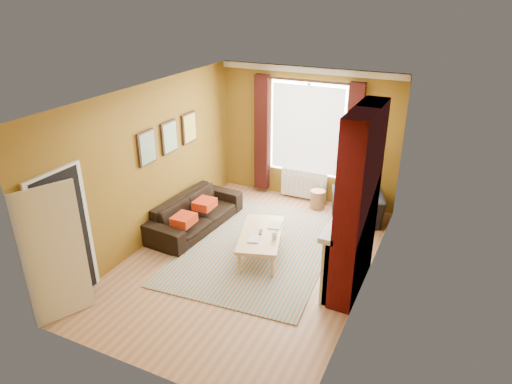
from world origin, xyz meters
TOP-DOWN VIEW (x-y plane):
  - ground at (0.00, 0.00)m, footprint 5.50×5.50m
  - room_walls at (0.64, 0.27)m, footprint 3.82×5.54m
  - striped_rug at (-0.05, 0.38)m, footprint 2.74×3.62m
  - sofa at (-1.42, 0.57)m, footprint 0.98×2.17m
  - armchair at (1.30, 2.07)m, footprint 1.17×1.10m
  - coffee_table at (0.12, 0.19)m, footprint 1.03×1.47m
  - wicker_stool at (0.41, 2.38)m, footprint 0.40×0.40m
  - floor_lamp at (1.55, 2.18)m, footprint 0.24×0.24m
  - book_a at (0.02, -0.10)m, footprint 0.25×0.29m
  - book_b at (0.14, 0.50)m, footprint 0.25×0.31m
  - mug at (0.41, 0.09)m, footprint 0.13×0.13m
  - tv_remote at (0.11, 0.19)m, footprint 0.10×0.17m

SIDE VIEW (x-z plane):
  - ground at x=0.00m, z-range 0.00..0.00m
  - striped_rug at x=-0.05m, z-range 0.00..0.02m
  - wicker_stool at x=0.41m, z-range 0.00..0.38m
  - armchair at x=1.30m, z-range 0.00..0.62m
  - sofa at x=-1.42m, z-range 0.00..0.62m
  - coffee_table at x=0.12m, z-range 0.17..0.62m
  - book_b at x=0.14m, z-range 0.44..0.46m
  - tv_remote at x=0.11m, z-range 0.44..0.47m
  - book_a at x=0.02m, z-range 0.44..0.47m
  - mug at x=0.41m, z-range 0.44..0.54m
  - floor_lamp at x=1.55m, z-range 0.45..2.00m
  - room_walls at x=0.64m, z-range -0.03..2.80m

